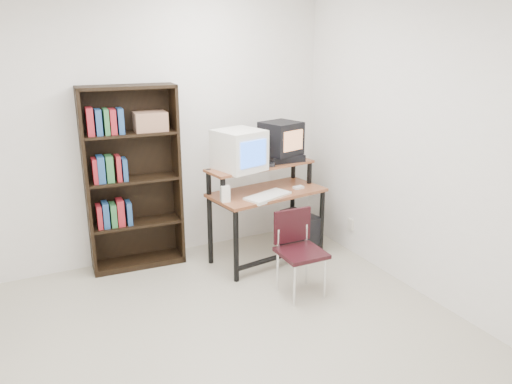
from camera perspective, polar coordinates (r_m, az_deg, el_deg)
name	(u,v)px	position (r m, az deg, el deg)	size (l,w,h in m)	color
floor	(220,361)	(3.76, -4.15, -18.76)	(4.00, 4.00, 0.01)	#BFB79E
back_wall	(138,134)	(5.03, -13.33, 6.51)	(4.00, 0.01, 2.60)	white
front_wall	(475,362)	(1.66, 23.76, -17.32)	(4.00, 0.01, 2.60)	white
right_wall	(446,154)	(4.31, 20.88, 4.06)	(0.01, 4.00, 2.60)	white
computer_desk	(266,196)	(5.00, 1.14, -0.44)	(1.20, 0.72, 0.98)	brown
crt_monitor	(239,150)	(4.80, -1.92, 4.80)	(0.50, 0.50, 0.39)	white
vcr	(284,158)	(5.15, 3.25, 3.88)	(0.36, 0.26, 0.08)	black
crt_tv	(281,138)	(5.12, 2.87, 6.17)	(0.43, 0.42, 0.33)	black
cd_spindle	(270,165)	(4.94, 1.56, 3.15)	(0.12, 0.12, 0.05)	#26262B
keyboard	(268,197)	(4.79, 1.36, -0.52)	(0.47, 0.21, 0.04)	white
mousepad	(298,189)	(5.08, 4.84, 0.31)	(0.22, 0.18, 0.01)	black
mouse	(298,188)	(5.06, 4.88, 0.48)	(0.10, 0.06, 0.03)	white
desk_speaker	(225,194)	(4.64, -3.55, -0.26)	(0.08, 0.07, 0.17)	white
pc_tower	(300,232)	(5.36, 5.06, -4.60)	(0.20, 0.45, 0.42)	black
school_chair	(298,244)	(4.42, 4.81, -5.99)	(0.38, 0.38, 0.75)	black
bookshelf	(132,176)	(4.95, -13.98, 1.73)	(0.91, 0.35, 1.78)	black
wall_outlet	(351,224)	(5.39, 10.76, -3.67)	(0.02, 0.08, 0.12)	beige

